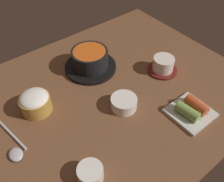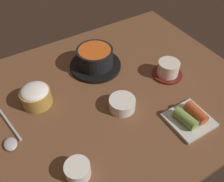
{
  "view_description": "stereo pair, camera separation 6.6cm",
  "coord_description": "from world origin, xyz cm",
  "px_view_note": "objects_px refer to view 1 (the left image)",
  "views": [
    {
      "loc": [
        -32.38,
        -45.74,
        61.97
      ],
      "look_at": [
        2.0,
        -2.0,
        5.0
      ],
      "focal_mm": 39.44,
      "sensor_mm": 36.0,
      "label": 1
    },
    {
      "loc": [
        -26.95,
        -49.51,
        61.97
      ],
      "look_at": [
        2.0,
        -2.0,
        5.0
      ],
      "focal_mm": 39.44,
      "sensor_mm": 36.0,
      "label": 2
    }
  ],
  "objects_px": {
    "banchan_cup_center": "(124,103)",
    "kimchi_plate": "(191,110)",
    "stone_pot": "(90,61)",
    "tea_cup_with_saucer": "(163,65)",
    "spoon": "(14,146)",
    "rice_bowl": "(35,102)",
    "side_bowl_near": "(90,173)"
  },
  "relations": [
    {
      "from": "stone_pot",
      "to": "rice_bowl",
      "type": "distance_m",
      "value": 0.26
    },
    {
      "from": "rice_bowl",
      "to": "kimchi_plate",
      "type": "distance_m",
      "value": 0.48
    },
    {
      "from": "stone_pot",
      "to": "kimchi_plate",
      "type": "xyz_separation_m",
      "value": [
        0.12,
        -0.37,
        -0.02
      ]
    },
    {
      "from": "tea_cup_with_saucer",
      "to": "banchan_cup_center",
      "type": "xyz_separation_m",
      "value": [
        -0.23,
        -0.05,
        -0.01
      ]
    },
    {
      "from": "rice_bowl",
      "to": "banchan_cup_center",
      "type": "height_order",
      "value": "rice_bowl"
    },
    {
      "from": "banchan_cup_center",
      "to": "spoon",
      "type": "distance_m",
      "value": 0.34
    },
    {
      "from": "stone_pot",
      "to": "spoon",
      "type": "distance_m",
      "value": 0.39
    },
    {
      "from": "tea_cup_with_saucer",
      "to": "side_bowl_near",
      "type": "xyz_separation_m",
      "value": [
        -0.44,
        -0.17,
        -0.01
      ]
    },
    {
      "from": "kimchi_plate",
      "to": "side_bowl_near",
      "type": "height_order",
      "value": "kimchi_plate"
    },
    {
      "from": "tea_cup_with_saucer",
      "to": "spoon",
      "type": "distance_m",
      "value": 0.56
    },
    {
      "from": "tea_cup_with_saucer",
      "to": "spoon",
      "type": "relative_size",
      "value": 0.56
    },
    {
      "from": "stone_pot",
      "to": "banchan_cup_center",
      "type": "bearing_deg",
      "value": -96.58
    },
    {
      "from": "banchan_cup_center",
      "to": "kimchi_plate",
      "type": "distance_m",
      "value": 0.21
    },
    {
      "from": "rice_bowl",
      "to": "kimchi_plate",
      "type": "relative_size",
      "value": 0.77
    },
    {
      "from": "kimchi_plate",
      "to": "side_bowl_near",
      "type": "xyz_separation_m",
      "value": [
        -0.36,
        0.02,
        0.0
      ]
    },
    {
      "from": "kimchi_plate",
      "to": "side_bowl_near",
      "type": "relative_size",
      "value": 1.86
    },
    {
      "from": "tea_cup_with_saucer",
      "to": "kimchi_plate",
      "type": "xyz_separation_m",
      "value": [
        -0.08,
        -0.2,
        -0.01
      ]
    },
    {
      "from": "kimchi_plate",
      "to": "side_bowl_near",
      "type": "distance_m",
      "value": 0.36
    },
    {
      "from": "rice_bowl",
      "to": "tea_cup_with_saucer",
      "type": "height_order",
      "value": "rice_bowl"
    },
    {
      "from": "banchan_cup_center",
      "to": "tea_cup_with_saucer",
      "type": "bearing_deg",
      "value": 11.83
    },
    {
      "from": "side_bowl_near",
      "to": "kimchi_plate",
      "type": "bearing_deg",
      "value": -3.53
    },
    {
      "from": "kimchi_plate",
      "to": "rice_bowl",
      "type": "bearing_deg",
      "value": 139.8
    },
    {
      "from": "banchan_cup_center",
      "to": "spoon",
      "type": "height_order",
      "value": "banchan_cup_center"
    },
    {
      "from": "tea_cup_with_saucer",
      "to": "kimchi_plate",
      "type": "bearing_deg",
      "value": -112.16
    },
    {
      "from": "kimchi_plate",
      "to": "tea_cup_with_saucer",
      "type": "bearing_deg",
      "value": 67.84
    },
    {
      "from": "banchan_cup_center",
      "to": "kimchi_plate",
      "type": "relative_size",
      "value": 0.68
    },
    {
      "from": "rice_bowl",
      "to": "kimchi_plate",
      "type": "bearing_deg",
      "value": -40.2
    },
    {
      "from": "tea_cup_with_saucer",
      "to": "stone_pot",
      "type": "bearing_deg",
      "value": 138.74
    },
    {
      "from": "stone_pot",
      "to": "side_bowl_near",
      "type": "distance_m",
      "value": 0.43
    },
    {
      "from": "stone_pot",
      "to": "tea_cup_with_saucer",
      "type": "height_order",
      "value": "stone_pot"
    },
    {
      "from": "kimchi_plate",
      "to": "stone_pot",
      "type": "bearing_deg",
      "value": 107.83
    },
    {
      "from": "stone_pot",
      "to": "rice_bowl",
      "type": "bearing_deg",
      "value": -165.87
    }
  ]
}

